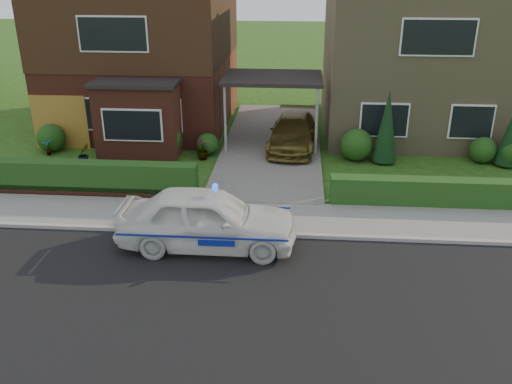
# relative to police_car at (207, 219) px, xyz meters

# --- Properties ---
(ground) EXTENTS (120.00, 120.00, 0.00)m
(ground) POSITION_rel_police_car_xyz_m (1.23, -2.40, -0.78)
(ground) COLOR #224311
(ground) RESTS_ON ground
(road) EXTENTS (60.00, 6.00, 0.02)m
(road) POSITION_rel_police_car_xyz_m (1.23, -2.40, -0.78)
(road) COLOR black
(road) RESTS_ON ground
(kerb) EXTENTS (60.00, 0.16, 0.12)m
(kerb) POSITION_rel_police_car_xyz_m (1.23, 0.65, -0.72)
(kerb) COLOR #9E9993
(kerb) RESTS_ON ground
(sidewalk) EXTENTS (60.00, 2.00, 0.10)m
(sidewalk) POSITION_rel_police_car_xyz_m (1.23, 1.70, -0.73)
(sidewalk) COLOR slate
(sidewalk) RESTS_ON ground
(driveway) EXTENTS (3.80, 12.00, 0.12)m
(driveway) POSITION_rel_police_car_xyz_m (1.23, 8.60, -0.72)
(driveway) COLOR #666059
(driveway) RESTS_ON ground
(house_left) EXTENTS (7.50, 9.53, 7.25)m
(house_left) POSITION_rel_police_car_xyz_m (-4.56, 11.50, 3.03)
(house_left) COLOR brown
(house_left) RESTS_ON ground
(house_right) EXTENTS (7.50, 8.06, 7.25)m
(house_right) POSITION_rel_police_car_xyz_m (7.03, 11.59, 2.88)
(house_right) COLOR #917E58
(house_right) RESTS_ON ground
(carport_link) EXTENTS (3.80, 3.00, 2.77)m
(carport_link) POSITION_rel_police_car_xyz_m (1.23, 8.55, 1.88)
(carport_link) COLOR black
(carport_link) RESTS_ON ground
(garage_door) EXTENTS (2.20, 0.10, 2.10)m
(garage_door) POSITION_rel_police_car_xyz_m (-7.02, 7.56, 0.27)
(garage_door) COLOR #976521
(garage_door) RESTS_ON ground
(dwarf_wall) EXTENTS (7.70, 0.25, 0.36)m
(dwarf_wall) POSITION_rel_police_car_xyz_m (-4.57, 2.90, -0.60)
(dwarf_wall) COLOR brown
(dwarf_wall) RESTS_ON ground
(hedge_left) EXTENTS (7.50, 0.55, 0.90)m
(hedge_left) POSITION_rel_police_car_xyz_m (-4.57, 3.05, -0.78)
(hedge_left) COLOR #173812
(hedge_left) RESTS_ON ground
(hedge_right) EXTENTS (7.50, 0.55, 0.80)m
(hedge_right) POSITION_rel_police_car_xyz_m (7.03, 2.95, -0.78)
(hedge_right) COLOR #173812
(hedge_right) RESTS_ON ground
(shrub_left_far) EXTENTS (1.08, 1.08, 1.08)m
(shrub_left_far) POSITION_rel_police_car_xyz_m (-7.27, 7.10, -0.24)
(shrub_left_far) COLOR #173812
(shrub_left_far) RESTS_ON ground
(shrub_left_mid) EXTENTS (1.32, 1.32, 1.32)m
(shrub_left_mid) POSITION_rel_police_car_xyz_m (-2.77, 6.90, -0.12)
(shrub_left_mid) COLOR #173812
(shrub_left_mid) RESTS_ON ground
(shrub_left_near) EXTENTS (0.84, 0.84, 0.84)m
(shrub_left_near) POSITION_rel_police_car_xyz_m (-1.17, 7.20, -0.36)
(shrub_left_near) COLOR #173812
(shrub_left_near) RESTS_ON ground
(shrub_right_near) EXTENTS (1.20, 1.20, 1.20)m
(shrub_right_near) POSITION_rel_police_car_xyz_m (4.43, 7.00, -0.18)
(shrub_right_near) COLOR #173812
(shrub_right_near) RESTS_ON ground
(shrub_right_mid) EXTENTS (0.96, 0.96, 0.96)m
(shrub_right_mid) POSITION_rel_police_car_xyz_m (9.03, 7.10, -0.30)
(shrub_right_mid) COLOR #173812
(shrub_right_mid) RESTS_ON ground
(conifer_a) EXTENTS (0.90, 0.90, 2.60)m
(conifer_a) POSITION_rel_police_car_xyz_m (5.43, 6.80, 0.52)
(conifer_a) COLOR black
(conifer_a) RESTS_ON ground
(conifer_b) EXTENTS (0.90, 0.90, 2.20)m
(conifer_b) POSITION_rel_police_car_xyz_m (9.83, 6.80, 0.32)
(conifer_b) COLOR black
(conifer_b) RESTS_ON ground
(police_car) EXTENTS (4.21, 4.58, 1.72)m
(police_car) POSITION_rel_police_car_xyz_m (0.00, 0.00, 0.00)
(police_car) COLOR silver
(police_car) RESTS_ON ground
(driveway_car) EXTENTS (2.02, 4.33, 1.22)m
(driveway_car) POSITION_rel_police_car_xyz_m (2.07, 7.94, -0.05)
(driveway_car) COLOR brown
(driveway_car) RESTS_ON driveway
(potted_plant_a) EXTENTS (0.41, 0.33, 0.69)m
(potted_plant_a) POSITION_rel_police_car_xyz_m (-7.22, 6.60, -0.43)
(potted_plant_a) COLOR gray
(potted_plant_a) RESTS_ON ground
(potted_plant_b) EXTENTS (0.60, 0.58, 0.85)m
(potted_plant_b) POSITION_rel_police_car_xyz_m (-5.41, 5.61, -0.35)
(potted_plant_b) COLOR gray
(potted_plant_b) RESTS_ON ground
(potted_plant_c) EXTENTS (0.44, 0.44, 0.76)m
(potted_plant_c) POSITION_rel_police_car_xyz_m (-1.27, 6.60, -0.40)
(potted_plant_c) COLOR gray
(potted_plant_c) RESTS_ON ground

